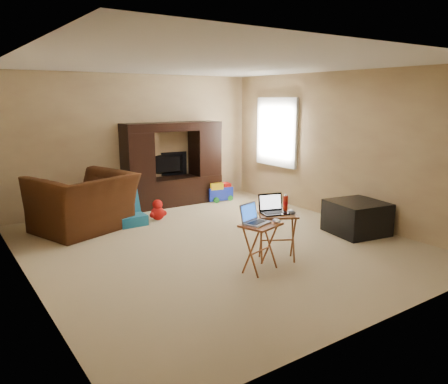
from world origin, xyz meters
TOP-DOWN VIEW (x-y plane):
  - floor at (0.00, 0.00)m, footprint 5.50×5.50m
  - ceiling at (0.00, 0.00)m, footprint 5.50×5.50m
  - wall_back at (0.00, 2.75)m, footprint 5.00×0.00m
  - wall_front at (0.00, -2.75)m, footprint 5.00×0.00m
  - wall_left at (-2.50, 0.00)m, footprint 0.00×5.50m
  - wall_right at (2.50, 0.00)m, footprint 0.00×5.50m
  - window_pane at (2.48, 1.55)m, footprint 0.00×1.20m
  - window_frame at (2.46, 1.55)m, footprint 0.06×1.14m
  - entertainment_center at (0.63, 2.47)m, footprint 1.97×0.52m
  - television at (0.63, 2.67)m, footprint 0.82×0.24m
  - recliner at (-1.35, 1.73)m, footprint 1.71×1.60m
  - child_rocker at (-0.63, 1.62)m, footprint 0.45×0.52m
  - plush_toy at (-0.13, 1.62)m, footprint 0.33×0.27m
  - push_toy at (1.56, 2.24)m, footprint 0.58×0.47m
  - ottoman at (2.08, -0.80)m, footprint 0.90×0.90m
  - tray_table_left at (-0.11, -1.14)m, footprint 0.54×0.47m
  - tray_table_right at (0.30, -0.98)m, footprint 0.60×0.57m
  - laptop_left at (-0.14, -1.11)m, footprint 0.37×0.34m
  - laptop_right at (0.26, -0.96)m, footprint 0.39×0.35m
  - mouse_left at (0.08, -1.21)m, footprint 0.09×0.13m
  - mouse_right at (0.43, -1.10)m, footprint 0.09×0.13m
  - water_bottle at (0.50, -0.90)m, footprint 0.06×0.06m

SIDE VIEW (x-z plane):
  - floor at x=0.00m, z-range 0.00..0.00m
  - plush_toy at x=-0.13m, z-range 0.00..0.36m
  - push_toy at x=1.56m, z-range 0.00..0.39m
  - ottoman at x=2.08m, z-range 0.00..0.50m
  - tray_table_left at x=-0.11m, z-range 0.00..0.59m
  - child_rocker at x=-0.63m, z-range 0.00..0.60m
  - tray_table_right at x=0.30m, z-range 0.00..0.62m
  - recliner at x=-1.35m, z-range 0.00..0.90m
  - mouse_left at x=0.08m, z-range 0.59..0.64m
  - mouse_right at x=0.43m, z-range 0.62..0.67m
  - laptop_left at x=-0.14m, z-range 0.59..0.83m
  - water_bottle at x=0.50m, z-range 0.62..0.81m
  - laptop_right at x=0.26m, z-range 0.62..0.86m
  - television at x=0.63m, z-range 0.54..1.00m
  - entertainment_center at x=0.63m, z-range 0.00..1.61m
  - wall_back at x=0.00m, z-range -1.25..3.75m
  - wall_front at x=0.00m, z-range -1.25..3.75m
  - wall_left at x=-2.50m, z-range -1.50..4.00m
  - wall_right at x=2.50m, z-range -1.50..4.00m
  - window_pane at x=2.48m, z-range 0.80..2.00m
  - window_frame at x=2.46m, z-range 0.73..2.07m
  - ceiling at x=0.00m, z-range 2.50..2.50m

